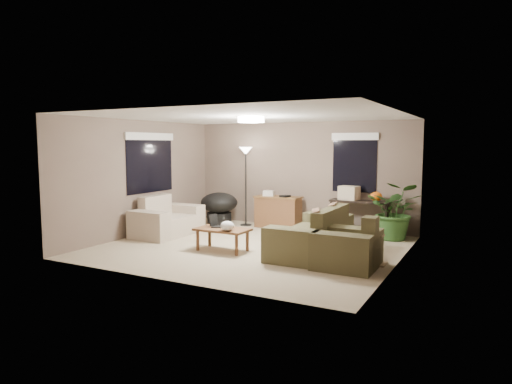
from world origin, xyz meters
The scene contains 20 objects.
room_shell centered at (0.00, 0.00, 1.25)m, with size 5.50×5.50×5.50m.
main_sofa centered at (1.24, 0.10, 0.29)m, with size 0.95×2.20×0.85m.
throw_pillows centered at (1.50, 0.10, 0.65)m, with size 0.37×1.39×0.47m.
loveseat centered at (-2.21, 0.18, 0.30)m, with size 0.90×1.60×0.85m.
armchair centered at (2.08, -0.57, 0.30)m, with size 0.95×1.00×0.85m.
coffee_table centered at (-0.32, -0.53, 0.36)m, with size 1.00×0.55×0.42m.
laptop centered at (-0.49, -0.43, 0.48)m, with size 0.40×0.33×0.24m.
plastic_bag centered at (-0.12, -0.68, 0.51)m, with size 0.26×0.23×0.18m, color white.
desk centered at (-0.41, 2.10, 0.38)m, with size 1.10×0.50×0.75m.
desk_papers centered at (-0.57, 2.09, 0.80)m, with size 0.71×0.31×0.12m.
console_table centered at (1.51, 2.23, 0.44)m, with size 1.30×0.40×0.75m.
pumpkin centered at (1.86, 2.23, 0.85)m, with size 0.25×0.25×0.21m, color orange.
cardboard_box centered at (1.26, 2.23, 0.90)m, with size 0.41×0.31×0.31m, color beige.
papasan_chair centered at (-1.87, 1.79, 0.47)m, with size 1.15×1.15×0.80m.
floor_lamp centered at (-1.24, 2.01, 1.60)m, with size 0.32×0.32×1.91m.
ceiling_fixture centered at (0.00, 0.00, 2.44)m, with size 0.50×0.50×0.10m, color white.
houseplant centered at (2.33, 1.99, 0.47)m, with size 1.09×1.21×0.94m, color #2D5923.
cat_scratching_post centered at (2.44, -0.17, 0.21)m, with size 0.32×0.32×0.50m.
window_left centered at (-2.73, 0.30, 1.78)m, with size 0.05×1.56×1.33m.
window_back centered at (1.30, 2.48, 1.79)m, with size 1.06×0.05×1.33m.
Camera 1 is at (4.13, -7.62, 1.98)m, focal length 32.00 mm.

